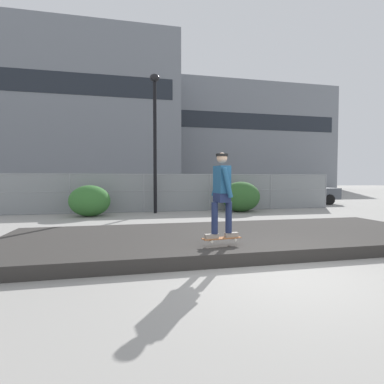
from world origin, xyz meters
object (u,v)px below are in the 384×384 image
at_px(shrub_center, 241,197).
at_px(parked_car_near, 103,193).
at_px(shrub_left, 90,201).
at_px(street_lamp, 155,126).
at_px(parked_car_far, 301,191).
at_px(skateboard, 222,238).
at_px(parked_car_mid, 217,192).
at_px(skater, 222,190).

bearing_deg(shrub_center, parked_car_near, 152.63).
bearing_deg(shrub_left, shrub_center, 2.63).
bearing_deg(street_lamp, parked_car_far, 17.82).
distance_m(skateboard, parked_car_near, 11.95).
relative_size(street_lamp, parked_car_mid, 1.41).
height_order(parked_car_mid, parked_car_far, same).
bearing_deg(shrub_center, skateboard, -114.24).
bearing_deg(shrub_left, street_lamp, 11.91).
xyz_separation_m(skateboard, skater, (-0.00, 0.00, 0.97)).
bearing_deg(skateboard, parked_car_near, 104.96).
relative_size(skateboard, parked_car_near, 0.18).
relative_size(parked_car_mid, shrub_left, 2.64).
xyz_separation_m(street_lamp, shrub_left, (-2.85, -0.60, -3.36)).
bearing_deg(skateboard, skater, 104.04).
relative_size(parked_car_far, shrub_left, 2.56).
xyz_separation_m(parked_car_near, parked_car_mid, (6.64, 0.09, 0.00)).
bearing_deg(skater, parked_car_near, 104.96).
relative_size(parked_car_far, shrub_center, 2.32).
xyz_separation_m(parked_car_near, shrub_left, (-0.27, -3.80, -0.17)).
bearing_deg(skater, street_lamp, 93.43).
distance_m(parked_car_near, shrub_left, 3.81).
distance_m(street_lamp, parked_car_near, 5.20).
bearing_deg(shrub_center, skater, -114.24).
bearing_deg(parked_car_mid, parked_car_far, -2.26).
bearing_deg(skater, parked_car_far, 51.63).
xyz_separation_m(skater, shrub_center, (3.63, 8.06, -0.64)).
distance_m(skateboard, parked_car_mid, 12.16).
bearing_deg(parked_car_mid, skateboard, -107.00).
bearing_deg(skater, shrub_left, 113.40).
bearing_deg(parked_car_near, shrub_left, -94.05).
relative_size(street_lamp, parked_car_far, 1.46).
xyz_separation_m(parked_car_mid, shrub_left, (-6.90, -3.88, -0.17)).
relative_size(skateboard, shrub_center, 0.43).
height_order(skater, parked_car_far, skater).
height_order(street_lamp, parked_car_mid, street_lamp).
xyz_separation_m(parked_car_far, shrub_left, (-12.38, -3.67, -0.17)).
distance_m(street_lamp, parked_car_far, 10.51).
distance_m(parked_car_mid, shrub_left, 7.92).
bearing_deg(shrub_center, parked_car_mid, 91.23).
distance_m(skater, parked_car_near, 11.95).
height_order(parked_car_near, shrub_center, parked_car_near).
relative_size(skater, parked_car_near, 0.38).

